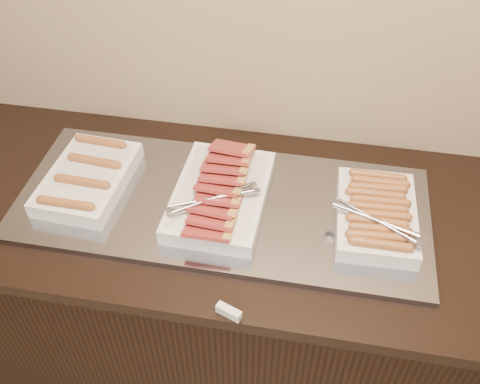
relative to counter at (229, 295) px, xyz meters
name	(u,v)px	position (x,y,z in m)	size (l,w,h in m)	color
counter	(229,295)	(0.00, 0.00, 0.00)	(2.06, 0.76, 0.90)	black
warming_tray	(222,204)	(-0.01, 0.00, 0.46)	(1.20, 0.50, 0.02)	gray
dish_left	(88,178)	(-0.42, 0.00, 0.50)	(0.24, 0.35, 0.07)	silver
dish_center	(220,194)	(-0.02, 0.00, 0.50)	(0.27, 0.41, 0.09)	silver
dish_right	(376,214)	(0.43, 0.00, 0.50)	(0.27, 0.33, 0.08)	silver
label_holder	(229,312)	(0.08, -0.36, 0.46)	(0.07, 0.02, 0.03)	silver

